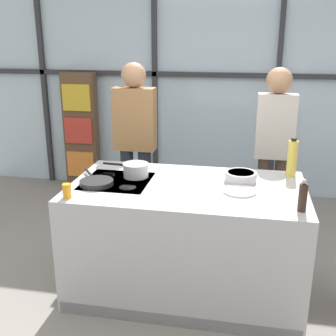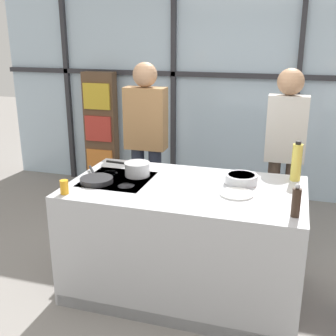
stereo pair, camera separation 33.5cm
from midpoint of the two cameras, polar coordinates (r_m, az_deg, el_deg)
name	(u,v)px [view 2 (the right image)]	position (r m, az deg, el deg)	size (l,w,h in m)	color
ground_plane	(184,288)	(3.67, 4.89, -15.97)	(18.00, 18.00, 0.00)	gray
back_window_wall	(234,86)	(5.42, 10.66, 10.83)	(6.40, 0.10, 2.80)	silver
bookshelf	(101,130)	(5.82, -7.44, 5.17)	(0.45, 0.19, 1.55)	brown
demo_island	(184,239)	(3.44, 5.07, -9.66)	(1.81, 1.03, 0.91)	#B7BABF
spectator_far_left	(146,136)	(4.37, -0.82, 4.34)	(0.43, 0.25, 1.77)	#232838
spectator_center_left	(285,145)	(4.18, 17.84, 2.98)	(0.37, 0.24, 1.74)	#47382D
frying_pan	(96,180)	(3.34, -6.88, -1.62)	(0.33, 0.41, 0.04)	#232326
saucepan	(137,169)	(3.46, -1.47, -0.13)	(0.39, 0.21, 0.11)	silver
white_plate	(237,194)	(3.14, 12.34, -3.50)	(0.25, 0.25, 0.01)	white
mixing_bowl	(241,179)	(3.36, 12.73, -1.47)	(0.25, 0.25, 0.07)	silver
oil_bottle	(297,162)	(3.52, 19.66, 0.73)	(0.08, 0.08, 0.32)	#E0CC4C
pepper_grinder	(296,202)	(2.85, 20.24, -4.38)	(0.06, 0.06, 0.22)	#332319
juice_glass_near	(64,187)	(3.13, -10.93, -2.61)	(0.06, 0.06, 0.11)	orange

